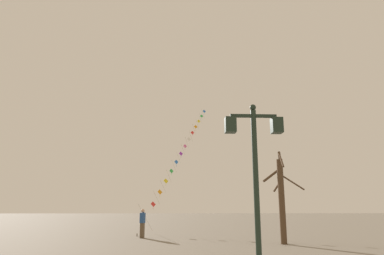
% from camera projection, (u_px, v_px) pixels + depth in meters
% --- Properties ---
extents(ground_plane, '(160.00, 160.00, 0.00)m').
position_uv_depth(ground_plane, '(175.00, 240.00, 19.51)').
color(ground_plane, '#756B5B').
extents(twin_lantern_lamp_post, '(1.49, 0.28, 4.46)m').
position_uv_depth(twin_lantern_lamp_post, '(255.00, 156.00, 8.72)').
color(twin_lantern_lamp_post, '#1E2D23').
rests_on(twin_lantern_lamp_post, ground_plane).
extents(kite_train, '(5.94, 16.72, 13.18)m').
position_uv_depth(kite_train, '(183.00, 151.00, 32.14)').
color(kite_train, brown).
rests_on(kite_train, ground_plane).
extents(kite_flyer, '(0.33, 0.63, 1.71)m').
position_uv_depth(kite_flyer, '(142.00, 223.00, 20.99)').
color(kite_flyer, brown).
rests_on(kite_flyer, ground_plane).
extents(bare_tree, '(2.08, 2.50, 4.74)m').
position_uv_depth(bare_tree, '(281.00, 196.00, 17.95)').
color(bare_tree, '#4C3826').
rests_on(bare_tree, ground_plane).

